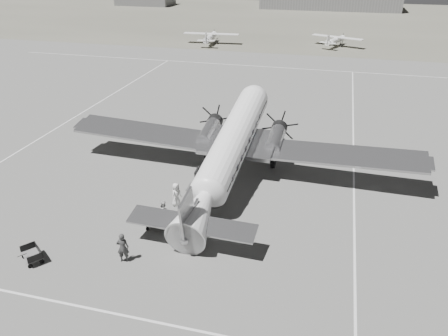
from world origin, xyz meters
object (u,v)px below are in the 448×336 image
light_plane_left (211,38)px  ramp_agent (164,211)px  passenger (176,195)px  dc3_airliner (231,149)px  baggage_cart_near (159,222)px  light_plane_right (336,41)px  baggage_cart_far (32,255)px  ground_crew (123,248)px

light_plane_left → ramp_agent: size_ratio=6.92×
ramp_agent → passenger: (0.07, 2.15, 0.11)m
dc3_airliner → baggage_cart_near: 8.49m
light_plane_right → baggage_cart_far: 72.17m
baggage_cart_near → baggage_cart_far: baggage_cart_near is taller
light_plane_left → dc3_airliner: bearing=-76.5°
light_plane_right → light_plane_left: bearing=-150.1°
baggage_cart_near → ramp_agent: 0.98m
light_plane_left → passenger: (14.50, -58.80, -0.24)m
light_plane_left → light_plane_right: light_plane_left is taller
light_plane_left → light_plane_right: (23.88, 3.53, -0.09)m
baggage_cart_near → baggage_cart_far: bearing=-138.1°
light_plane_left → passenger: 60.56m
baggage_cart_near → passenger: passenger is taller
light_plane_right → passenger: size_ratio=5.60×
light_plane_right → ground_crew: size_ratio=5.18×
baggage_cart_near → passenger: 3.11m
passenger → baggage_cart_near: bearing=-163.7°
ground_crew → baggage_cart_near: bearing=-117.3°
ramp_agent → passenger: size_ratio=0.88×
light_plane_right → passenger: light_plane_right is taller
light_plane_left → passenger: size_ratio=6.09×
baggage_cart_near → ramp_agent: size_ratio=1.11×
baggage_cart_far → ramp_agent: bearing=81.5°
dc3_airliner → ramp_agent: 7.56m
dc3_airliner → light_plane_left: size_ratio=2.71×
passenger → light_plane_left: bearing=32.0°
light_plane_right → passenger: (-9.38, -62.33, -0.15)m
baggage_cart_far → passenger: size_ratio=0.84×
baggage_cart_far → dc3_airliner: bearing=91.2°
light_plane_left → light_plane_right: size_ratio=1.09×
dc3_airliner → baggage_cart_far: dc3_airliner is taller
light_plane_left → passenger: bearing=-80.4°
passenger → baggage_cart_far: bearing=161.2°
baggage_cart_far → passenger: bearing=89.8°
baggage_cart_far → passenger: passenger is taller
dc3_airliner → ramp_agent: size_ratio=18.77×
light_plane_right → baggage_cart_far: size_ratio=6.68×
ramp_agent → dc3_airliner: bearing=-19.4°
light_plane_left → ramp_agent: (14.43, -60.95, -0.35)m
passenger → dc3_airliner: bearing=-14.8°
ramp_agent → baggage_cart_far: bearing=139.5°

